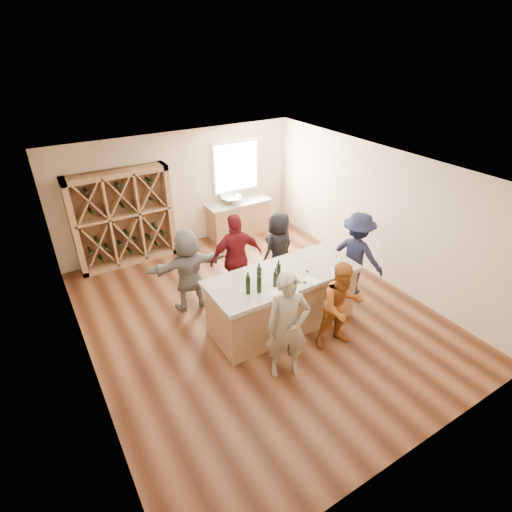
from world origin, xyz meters
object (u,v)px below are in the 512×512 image
wine_bottle_b (259,284)px  person_far_mid (237,258)px  wine_bottle_d (275,280)px  wine_rack (123,219)px  wine_bottle_a (248,285)px  person_server (356,255)px  wine_bottle_e (278,273)px  person_near_left (288,327)px  person_far_left (189,270)px  person_far_right (279,248)px  tasting_counter_base (282,301)px  person_near_right (341,306)px  wine_bottle_c (259,276)px  sink (231,200)px

wine_bottle_b → person_far_mid: (0.36, 1.42, -0.32)m
wine_bottle_d → person_far_mid: size_ratio=0.15×
wine_rack → wine_bottle_d: wine_rack is taller
wine_bottle_a → person_far_mid: (0.53, 1.35, -0.32)m
person_far_mid → person_server: bearing=159.8°
person_server → person_far_mid: (-2.11, 1.08, 0.03)m
wine_rack → wine_bottle_a: size_ratio=6.95×
wine_bottle_e → person_near_left: (-0.44, -0.90, -0.33)m
person_far_left → person_near_left: bearing=109.2°
person_near_left → wine_bottle_d: bearing=91.4°
wine_bottle_b → person_far_right: 2.08m
tasting_counter_base → person_server: bearing=2.9°
tasting_counter_base → person_near_right: bearing=-61.6°
person_far_mid → person_far_left: bearing=-5.1°
person_near_left → person_far_mid: size_ratio=1.00×
person_far_right → person_far_left: (-1.96, 0.13, 0.03)m
tasting_counter_base → wine_bottle_d: 0.83m
wine_bottle_e → wine_bottle_c: bearing=169.6°
person_server → person_near_left: bearing=90.9°
person_far_right → wine_bottle_d: bearing=41.5°
tasting_counter_base → person_near_left: size_ratio=1.42×
wine_rack → wine_bottle_d: (1.40, -4.00, 0.11)m
wine_bottle_c → person_far_right: size_ratio=0.21×
person_near_left → person_near_right: 1.16m
sink → wine_bottle_a: 4.26m
wine_bottle_c → wine_bottle_d: 0.27m
wine_bottle_a → person_far_mid: bearing=68.5°
wine_bottle_e → person_far_mid: size_ratio=0.17×
person_far_left → wine_bottle_e: bearing=129.9°
wine_bottle_e → person_near_left: bearing=-115.9°
tasting_counter_base → wine_bottle_d: size_ratio=9.64×
sink → wine_bottle_e: bearing=-106.9°
wine_bottle_a → wine_bottle_e: 0.63m
wine_bottle_e → person_near_left: person_near_left is taller
wine_bottle_d → person_server: size_ratio=0.15×
sink → person_near_right: (-0.45, -4.63, -0.22)m
person_far_mid → tasting_counter_base: bearing=110.5°
person_near_right → person_far_mid: bearing=123.7°
wine_rack → wine_bottle_c: wine_rack is taller
person_near_left → person_far_mid: 2.23m
tasting_counter_base → person_far_mid: bearing=103.6°
wine_rack → wine_bottle_b: size_ratio=7.22×
wine_bottle_a → person_far_left: (-0.39, 1.55, -0.41)m
wine_bottle_c → person_near_left: person_near_left is taller
sink → wine_rack: bearing=178.5°
wine_bottle_c → person_near_left: size_ratio=0.18×
sink → wine_bottle_e: 3.99m
sink → person_near_right: bearing=-95.5°
person_near_right → person_server: size_ratio=0.90×
wine_bottle_d → person_far_mid: bearing=87.6°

